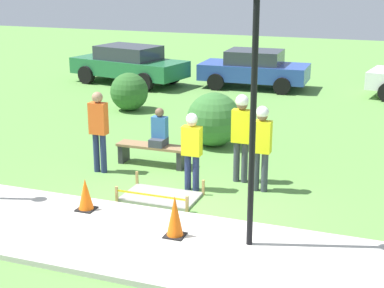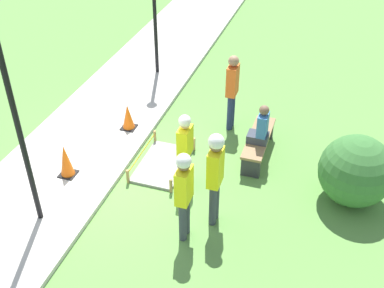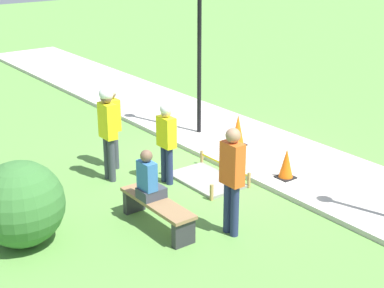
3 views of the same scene
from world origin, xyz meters
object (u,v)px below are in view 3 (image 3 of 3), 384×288
at_px(worker_supervisor, 166,137).
at_px(lamppost_near, 199,19).
at_px(park_bench, 157,209).
at_px(worker_trainee, 108,124).
at_px(person_seated_on_bench, 149,180).
at_px(traffic_cone_far_patch, 238,130).
at_px(bystander_in_orange_shirt, 232,175).
at_px(traffic_cone_near_patch, 286,164).
at_px(worker_assistant, 112,118).

distance_m(worker_supervisor, lamppost_near, 3.45).
relative_size(park_bench, worker_supervisor, 1.02).
distance_m(park_bench, worker_trainee, 2.45).
relative_size(person_seated_on_bench, worker_supervisor, 0.53).
xyz_separation_m(person_seated_on_bench, worker_supervisor, (1.28, -1.25, 0.13)).
xyz_separation_m(traffic_cone_far_patch, park_bench, (-2.02, 3.59, -0.11)).
height_order(park_bench, bystander_in_orange_shirt, bystander_in_orange_shirt).
bearing_deg(traffic_cone_near_patch, bystander_in_orange_shirt, 112.47).
bearing_deg(traffic_cone_far_patch, worker_supervisor, 103.54).
distance_m(park_bench, person_seated_on_bench, 0.53).
distance_m(traffic_cone_far_patch, worker_trainee, 3.31).
height_order(person_seated_on_bench, worker_supervisor, worker_supervisor).
bearing_deg(lamppost_near, worker_supervisor, 129.52).
height_order(worker_supervisor, worker_trainee, worker_trainee).
distance_m(park_bench, lamppost_near, 5.38).
bearing_deg(lamppost_near, worker_trainee, 108.43).
relative_size(worker_supervisor, worker_trainee, 0.86).
distance_m(park_bench, worker_supervisor, 1.98).
distance_m(traffic_cone_far_patch, worker_assistant, 3.00).
bearing_deg(lamppost_near, traffic_cone_near_patch, 174.24).
relative_size(traffic_cone_near_patch, person_seated_on_bench, 0.70).
height_order(park_bench, worker_assistant, worker_assistant).
relative_size(park_bench, person_seated_on_bench, 1.91).
bearing_deg(lamppost_near, person_seated_on_bench, 131.81).
bearing_deg(person_seated_on_bench, traffic_cone_near_patch, -92.84).
height_order(park_bench, worker_trainee, worker_trainee).
height_order(traffic_cone_far_patch, park_bench, traffic_cone_far_patch).
relative_size(worker_assistant, lamppost_near, 0.43).
bearing_deg(worker_supervisor, traffic_cone_far_patch, -76.46).
bearing_deg(worker_trainee, person_seated_on_bench, 168.81).
bearing_deg(bystander_in_orange_shirt, lamppost_near, -31.50).
bearing_deg(worker_supervisor, park_bench, 140.26).
bearing_deg(park_bench, bystander_in_orange_shirt, -136.83).
bearing_deg(lamppost_near, park_bench, 133.74).
relative_size(traffic_cone_near_patch, worker_supervisor, 0.37).
height_order(traffic_cone_far_patch, lamppost_near, lamppost_near).
distance_m(traffic_cone_far_patch, lamppost_near, 2.72).
bearing_deg(bystander_in_orange_shirt, worker_supervisor, -8.24).
distance_m(worker_supervisor, worker_assistant, 1.44).
xyz_separation_m(traffic_cone_near_patch, bystander_in_orange_shirt, (-0.93, 2.25, 0.67)).
relative_size(traffic_cone_near_patch, lamppost_near, 0.15).
bearing_deg(worker_assistant, person_seated_on_bench, 162.95).
relative_size(worker_assistant, worker_trainee, 0.94).
bearing_deg(traffic_cone_near_patch, worker_assistant, 40.08).
relative_size(traffic_cone_far_patch, bystander_in_orange_shirt, 0.39).
relative_size(park_bench, lamppost_near, 0.40).
distance_m(worker_supervisor, bystander_in_orange_shirt, 2.39).
relative_size(worker_supervisor, lamppost_near, 0.39).
bearing_deg(bystander_in_orange_shirt, traffic_cone_far_patch, -42.86).
bearing_deg(traffic_cone_far_patch, lamppost_near, 6.58).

